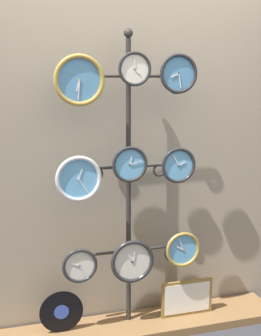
# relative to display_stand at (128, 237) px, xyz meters

# --- Properties ---
(shop_wall) EXTENTS (4.40, 0.04, 2.80)m
(shop_wall) POSITION_rel_display_stand_xyz_m (0.00, 0.16, 0.71)
(shop_wall) COLOR gray
(shop_wall) RESTS_ON ground_plane
(low_shelf) EXTENTS (2.20, 0.36, 0.06)m
(low_shelf) POSITION_rel_display_stand_xyz_m (0.00, -0.06, -0.66)
(low_shelf) COLOR brown
(low_shelf) RESTS_ON ground_plane
(display_stand) EXTENTS (0.81, 0.40, 2.10)m
(display_stand) POSITION_rel_display_stand_xyz_m (0.00, 0.00, 0.00)
(display_stand) COLOR #282623
(display_stand) RESTS_ON ground_plane
(clock_top_left) EXTENTS (0.32, 0.04, 0.32)m
(clock_top_left) POSITION_rel_display_stand_xyz_m (-0.34, -0.09, 1.09)
(clock_top_left) COLOR #4C84B2
(clock_top_center) EXTENTS (0.22, 0.04, 0.22)m
(clock_top_center) POSITION_rel_display_stand_xyz_m (0.01, -0.10, 1.16)
(clock_top_center) COLOR silver
(clock_top_right) EXTENTS (0.26, 0.04, 0.26)m
(clock_top_right) POSITION_rel_display_stand_xyz_m (0.31, -0.10, 1.13)
(clock_top_right) COLOR #4C84B2
(clock_middle_left) EXTENTS (0.30, 0.04, 0.30)m
(clock_middle_left) POSITION_rel_display_stand_xyz_m (-0.36, -0.10, 0.46)
(clock_middle_left) COLOR #60A8DB
(clock_middle_center) EXTENTS (0.24, 0.04, 0.24)m
(clock_middle_center) POSITION_rel_display_stand_xyz_m (-0.02, -0.08, 0.54)
(clock_middle_center) COLOR #60A8DB
(clock_middle_right) EXTENTS (0.25, 0.04, 0.25)m
(clock_middle_right) POSITION_rel_display_stand_xyz_m (0.33, -0.09, 0.51)
(clock_middle_right) COLOR #60A8DB
(clock_bottom_left) EXTENTS (0.24, 0.04, 0.24)m
(clock_bottom_left) POSITION_rel_display_stand_xyz_m (-0.36, -0.08, -0.14)
(clock_bottom_left) COLOR silver
(clock_bottom_center) EXTENTS (0.31, 0.04, 0.31)m
(clock_bottom_center) POSITION_rel_display_stand_xyz_m (0.00, -0.09, -0.14)
(clock_bottom_center) COLOR silver
(clock_bottom_right) EXTENTS (0.26, 0.04, 0.26)m
(clock_bottom_right) POSITION_rel_display_stand_xyz_m (0.36, -0.11, -0.09)
(clock_bottom_right) COLOR #60A8DB
(vinyl_record) EXTENTS (0.30, 0.01, 0.30)m
(vinyl_record) POSITION_rel_display_stand_xyz_m (-0.49, -0.04, -0.48)
(vinyl_record) COLOR black
(vinyl_record) RESTS_ON low_shelf
(picture_frame) EXTENTS (0.40, 0.02, 0.27)m
(picture_frame) POSITION_rel_display_stand_xyz_m (0.43, -0.06, -0.49)
(picture_frame) COLOR olive
(picture_frame) RESTS_ON low_shelf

